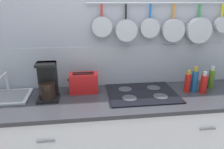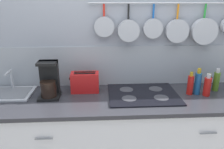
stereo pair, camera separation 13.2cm
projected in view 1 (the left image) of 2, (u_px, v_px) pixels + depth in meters
name	position (u px, v px, depth m)	size (l,w,h in m)	color
wall_back	(118.00, 48.00, 2.20)	(7.20, 0.15, 2.60)	#999EA8
cabinet_base	(123.00, 141.00, 2.13)	(2.63, 0.63, 0.86)	silver
countertop	(124.00, 99.00, 1.98)	(2.67, 0.65, 0.03)	#2D2D33
sink_basin	(4.00, 96.00, 1.97)	(0.45, 0.34, 0.20)	#B7BABF
coffee_maker	(48.00, 84.00, 1.91)	(0.18, 0.18, 0.33)	black
toaster	(84.00, 83.00, 2.06)	(0.28, 0.14, 0.19)	red
cooktop	(142.00, 93.00, 2.05)	(0.64, 0.51, 0.01)	black
bottle_dish_soap	(187.00, 82.00, 2.07)	(0.06, 0.06, 0.22)	red
bottle_sesame_oil	(194.00, 81.00, 2.08)	(0.06, 0.06, 0.25)	navy
bottle_olive_oil	(204.00, 84.00, 2.05)	(0.06, 0.06, 0.21)	red
bottle_vinegar	(204.00, 80.00, 2.18)	(0.06, 0.06, 0.17)	#33140F
bottle_cooking_wine	(211.00, 78.00, 2.17)	(0.06, 0.06, 0.22)	#4C721E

